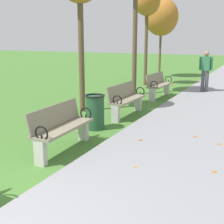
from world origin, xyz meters
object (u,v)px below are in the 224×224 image
park_bench_2 (61,127)px  park_bench_3 (126,99)px  tree_4 (161,17)px  park_bench_4 (159,85)px  pedestrian_walking (206,69)px  tree_3 (147,3)px  trash_bin (95,112)px

park_bench_2 → park_bench_3: 3.09m
tree_4 → park_bench_4: bearing=-72.7°
park_bench_4 → park_bench_2: bearing=-90.0°
park_bench_2 → pedestrian_walking: bearing=80.9°
pedestrian_walking → park_bench_4: bearing=-122.5°
pedestrian_walking → park_bench_3: bearing=-104.5°
park_bench_3 → tree_3: bearing=104.9°
park_bench_4 → pedestrian_walking: bearing=57.5°
tree_3 → park_bench_2: bearing=-80.2°
pedestrian_walking → trash_bin: 6.69m
park_bench_3 → park_bench_4: same height
park_bench_2 → tree_4: tree_4 is taller
park_bench_2 → park_bench_4: bearing=90.0°
park_bench_2 → tree_3: tree_3 is taller
park_bench_3 → tree_3: tree_3 is taller
tree_4 → tree_3: bearing=-84.2°
park_bench_4 → tree_4: bearing=107.3°
park_bench_3 → pedestrian_walking: pedestrian_walking is taller
pedestrian_walking → trash_bin: (-1.44, -6.52, -0.50)m
tree_3 → trash_bin: 8.07m
tree_4 → pedestrian_walking: size_ratio=2.64×
park_bench_4 → tree_4: tree_4 is taller
park_bench_2 → tree_4: bearing=98.8°
park_bench_3 → park_bench_4: (0.00, 2.98, 0.00)m
tree_3 → pedestrian_walking: (2.83, -0.74, -2.73)m
tree_3 → pedestrian_walking: 4.00m
tree_3 → trash_bin: (1.38, -7.26, -3.23)m
tree_4 → pedestrian_walking: (3.15, -3.93, -2.33)m
park_bench_3 → trash_bin: park_bench_3 is taller
park_bench_2 → tree_3: size_ratio=0.37×
park_bench_3 → park_bench_4: size_ratio=1.00×
park_bench_2 → park_bench_4: size_ratio=1.00×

